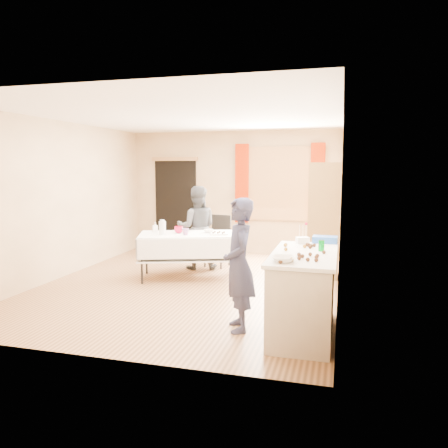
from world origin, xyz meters
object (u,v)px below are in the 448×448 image
(chair, at_px, (218,251))
(woman, at_px, (197,228))
(cabinet, at_px, (324,220))
(counter, at_px, (303,293))
(party_table, at_px, (189,252))
(girl, at_px, (239,265))

(chair, relative_size, woman, 0.63)
(cabinet, height_order, counter, cabinet)
(cabinet, height_order, woman, cabinet)
(woman, bearing_deg, chair, -152.44)
(cabinet, distance_m, party_table, 2.32)
(girl, distance_m, woman, 3.10)
(counter, relative_size, girl, 0.97)
(chair, height_order, girl, girl)
(party_table, height_order, chair, chair)
(party_table, bearing_deg, counter, -63.21)
(counter, relative_size, party_table, 0.79)
(cabinet, xyz_separation_m, chair, (-1.94, 0.27, -0.68))
(counter, bearing_deg, party_table, 135.86)
(cabinet, relative_size, counter, 1.31)
(cabinet, bearing_deg, counter, -92.12)
(girl, bearing_deg, chair, 178.12)
(party_table, distance_m, girl, 2.48)
(party_table, relative_size, girl, 1.22)
(counter, bearing_deg, woman, 128.75)
(cabinet, relative_size, woman, 1.27)
(cabinet, xyz_separation_m, woman, (-2.24, -0.04, -0.21))
(chair, relative_size, girl, 0.63)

